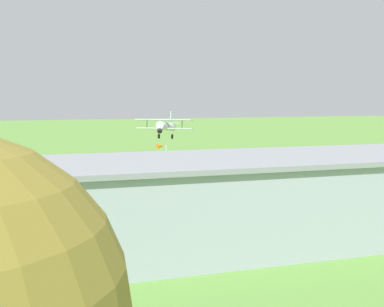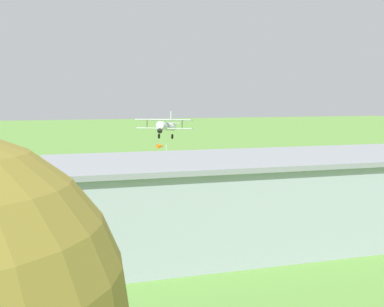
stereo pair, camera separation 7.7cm
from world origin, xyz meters
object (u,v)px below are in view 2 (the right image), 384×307
Objects in this scene: biplane at (166,126)px; person_crossing_taxiway at (56,209)px; person_by_parked_cars at (110,198)px; hangar at (279,198)px; windsock at (162,148)px; car_yellow at (15,224)px.

biplane is 4.24× the size of person_crossing_taxiway.
person_by_parked_cars reaches higher than person_crossing_taxiway.
biplane reaches higher than person_crossing_taxiway.
biplane is at bearing -88.38° from hangar.
biplane is 4.19m from windsock.
car_yellow is 11.44m from person_by_parked_cars.
windsock is (-17.49, -18.47, 3.82)m from car_yellow.
hangar is at bearing 156.46° from car_yellow.
biplane reaches higher than windsock.
person_by_parked_cars is at bearing -141.36° from car_yellow.
biplane is 18.47m from person_by_parked_cars.
hangar is 6.81× the size of windsock.
person_by_parked_cars is 14.68m from windsock.
windsock is (-8.55, -11.33, 3.73)m from person_by_parked_cars.
hangar is at bearing 94.69° from windsock.
biplane is 4.23× the size of person_by_parked_cars.
car_yellow is at bearing 48.35° from person_crossing_taxiway.
biplane reaches higher than person_by_parked_cars.
person_by_parked_cars is (-8.94, -7.14, 0.09)m from car_yellow.
car_yellow is 2.56× the size of person_crossing_taxiway.
person_crossing_taxiway is 20.66m from windsock.
person_by_parked_cars is 0.34× the size of windsock.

